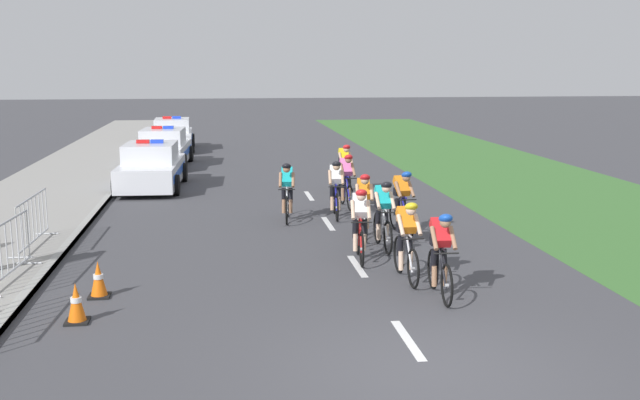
% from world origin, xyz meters
% --- Properties ---
extents(ground_plane, '(160.00, 160.00, 0.00)m').
position_xyz_m(ground_plane, '(0.00, 0.00, 0.00)').
color(ground_plane, '#424247').
extents(sidewalk_slab, '(4.03, 60.00, 0.12)m').
position_xyz_m(sidewalk_slab, '(-7.93, 14.00, 0.06)').
color(sidewalk_slab, gray).
rests_on(sidewalk_slab, ground).
extents(kerb_edge, '(0.16, 60.00, 0.13)m').
position_xyz_m(kerb_edge, '(-5.99, 14.00, 0.07)').
color(kerb_edge, '#9E9E99').
rests_on(kerb_edge, ground).
extents(grass_verge, '(7.00, 60.00, 0.01)m').
position_xyz_m(grass_verge, '(7.68, 14.00, 0.00)').
color(grass_verge, '#3D7033').
rests_on(grass_verge, ground).
extents(lane_markings_centre, '(0.14, 17.60, 0.01)m').
position_xyz_m(lane_markings_centre, '(0.00, 5.11, 0.00)').
color(lane_markings_centre, white).
rests_on(lane_markings_centre, ground).
extents(cyclist_lead, '(0.43, 1.72, 1.56)m').
position_xyz_m(cyclist_lead, '(1.03, 2.95, 0.79)').
color(cyclist_lead, black).
rests_on(cyclist_lead, ground).
extents(cyclist_second, '(0.42, 1.72, 1.56)m').
position_xyz_m(cyclist_second, '(0.71, 4.02, 0.79)').
color(cyclist_second, black).
rests_on(cyclist_second, ground).
extents(cyclist_third, '(0.45, 1.72, 1.56)m').
position_xyz_m(cyclist_third, '(0.13, 5.52, 0.79)').
color(cyclist_third, black).
rests_on(cyclist_third, ground).
extents(cyclist_fourth, '(0.42, 1.72, 1.56)m').
position_xyz_m(cyclist_fourth, '(0.80, 6.40, 0.79)').
color(cyclist_fourth, black).
rests_on(cyclist_fourth, ground).
extents(cyclist_fifth, '(0.45, 1.72, 1.56)m').
position_xyz_m(cyclist_fifth, '(1.57, 7.78, 0.79)').
color(cyclist_fifth, black).
rests_on(cyclist_fifth, ground).
extents(cyclist_sixth, '(0.45, 1.72, 1.56)m').
position_xyz_m(cyclist_sixth, '(0.59, 7.51, 0.79)').
color(cyclist_sixth, black).
rests_on(cyclist_sixth, ground).
extents(cyclist_seventh, '(0.44, 1.72, 1.56)m').
position_xyz_m(cyclist_seventh, '(0.30, 9.81, 0.79)').
color(cyclist_seventh, black).
rests_on(cyclist_seventh, ground).
extents(cyclist_eighth, '(0.45, 1.72, 1.56)m').
position_xyz_m(cyclist_eighth, '(-0.99, 9.57, 0.79)').
color(cyclist_eighth, black).
rests_on(cyclist_eighth, ground).
extents(cyclist_ninth, '(0.43, 1.72, 1.56)m').
position_xyz_m(cyclist_ninth, '(0.81, 11.15, 0.79)').
color(cyclist_ninth, black).
rests_on(cyclist_ninth, ground).
extents(cyclist_tenth, '(0.43, 1.72, 1.56)m').
position_xyz_m(cyclist_tenth, '(1.18, 13.63, 0.79)').
color(cyclist_tenth, black).
rests_on(cyclist_tenth, ground).
extents(police_car_nearest, '(2.14, 4.47, 1.59)m').
position_xyz_m(police_car_nearest, '(-4.86, 15.13, 0.68)').
color(police_car_nearest, silver).
rests_on(police_car_nearest, ground).
extents(police_car_second, '(2.18, 4.49, 1.59)m').
position_xyz_m(police_car_second, '(-4.86, 20.51, 0.68)').
color(police_car_second, silver).
rests_on(police_car_second, ground).
extents(police_car_third, '(2.09, 4.45, 1.59)m').
position_xyz_m(police_car_third, '(-4.86, 26.06, 0.68)').
color(police_car_third, silver).
rests_on(police_car_third, ground).
extents(crowd_barrier_middle, '(0.67, 2.32, 1.07)m').
position_xyz_m(crowd_barrier_middle, '(-6.47, 4.63, 0.65)').
color(crowd_barrier_middle, '#B7BABF').
rests_on(crowd_barrier_middle, sidewalk_slab).
extents(crowd_barrier_rear, '(0.55, 2.32, 1.07)m').
position_xyz_m(crowd_barrier_rear, '(-6.64, 7.20, 0.65)').
color(crowd_barrier_rear, '#B7BABF').
rests_on(crowd_barrier_rear, sidewalk_slab).
extents(traffic_cone_near, '(0.36, 0.36, 0.64)m').
position_xyz_m(traffic_cone_near, '(-4.76, 3.76, 0.31)').
color(traffic_cone_near, black).
rests_on(traffic_cone_near, ground).
extents(traffic_cone_mid, '(0.36, 0.36, 0.64)m').
position_xyz_m(traffic_cone_mid, '(-4.90, 2.50, 0.31)').
color(traffic_cone_mid, black).
rests_on(traffic_cone_mid, ground).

